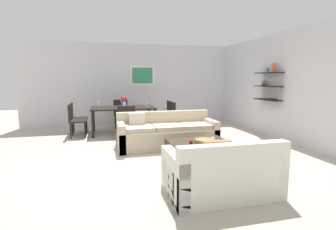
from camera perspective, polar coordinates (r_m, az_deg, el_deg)
name	(u,v)px	position (r m, az deg, el deg)	size (l,w,h in m)	color
ground_plane	(169,150)	(5.75, 0.19, -7.70)	(18.00, 18.00, 0.00)	#BCB29E
back_wall_unit	(152,84)	(9.06, -3.58, 6.67)	(8.40, 0.09, 2.70)	silver
right_wall_shelf_unit	(275,86)	(7.42, 22.33, 5.80)	(0.34, 8.20, 2.70)	silver
sofa_beige	(166,134)	(6.01, -0.35, -4.16)	(2.22, 0.90, 0.78)	beige
loveseat_white	(221,173)	(3.67, 11.57, -12.27)	(1.44, 0.90, 0.78)	silver
coffee_table	(200,152)	(4.97, 6.96, -8.00)	(1.13, 0.98, 0.38)	#38281E
decorative_bowl	(205,141)	(4.87, 8.01, -5.57)	(0.39, 0.39, 0.07)	#99844C
candle_jar	(213,139)	(5.04, 9.77, -5.19)	(0.07, 0.07, 0.07)	silver
apple_on_coffee_table	(191,142)	(4.80, 5.03, -5.78)	(0.07, 0.07, 0.07)	red
dining_table	(123,109)	(7.54, -9.75, 1.22)	(1.78, 1.03, 0.75)	black
dining_chair_head	(121,112)	(8.47, -10.22, 0.72)	(0.44, 0.44, 0.88)	black
dining_chair_foot	(126,121)	(6.66, -9.09, -1.20)	(0.44, 0.44, 0.88)	black
dining_chair_left_far	(76,116)	(7.81, -19.39, -0.22)	(0.44, 0.44, 0.88)	black
dining_chair_right_near	(169,115)	(7.55, 0.28, -0.03)	(0.44, 0.44, 0.88)	black
dining_chair_left_near	(74,118)	(7.35, -19.70, -0.72)	(0.44, 0.44, 0.88)	black
dining_chair_right_far	(165,113)	(7.99, -0.55, 0.41)	(0.44, 0.44, 0.88)	black
wine_glass_right_far	(145,102)	(7.73, -4.93, 2.91)	(0.06, 0.06, 0.18)	silver
wine_glass_head	(122,101)	(7.97, -10.04, 3.00)	(0.07, 0.07, 0.18)	silver
wine_glass_left_far	(99,103)	(7.63, -14.85, 2.46)	(0.08, 0.08, 0.16)	silver
wine_glass_right_near	(147,103)	(7.48, -4.61, 2.64)	(0.07, 0.07, 0.16)	silver
wine_glass_left_near	(99,104)	(7.38, -14.87, 2.43)	(0.08, 0.08, 0.17)	silver
wine_glass_foot	(124,104)	(7.07, -9.50, 2.36)	(0.07, 0.07, 0.18)	silver
centerpiece_vase	(124,101)	(7.49, -9.63, 2.96)	(0.16, 0.16, 0.32)	#4C518C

